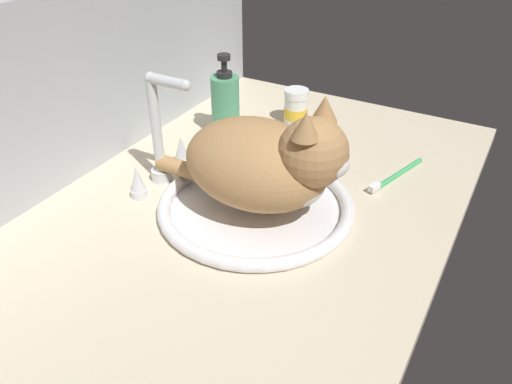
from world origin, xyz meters
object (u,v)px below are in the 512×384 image
faucet (161,143)px  cat (267,162)px  soap_pump_bottle (225,105)px  sink_basin (256,205)px  pill_bottle (296,108)px  toothbrush (395,176)px

faucet → cat: 23.32cm
cat → soap_pump_bottle: (23.56, 23.39, -3.35)cm
sink_basin → cat: size_ratio=0.93×
soap_pump_bottle → pill_bottle: bearing=-40.0°
soap_pump_bottle → toothbrush: bearing=-90.1°
sink_basin → pill_bottle: (37.06, 9.81, 2.89)cm
sink_basin → faucet: (0.00, 20.98, 7.51)cm
sink_basin → soap_pump_bottle: (23.54, 21.15, 6.38)cm
sink_basin → soap_pump_bottle: bearing=41.9°
sink_basin → faucet: size_ratio=1.59×
faucet → cat: (-0.02, -23.21, 2.22)cm
sink_basin → pill_bottle: pill_bottle is taller
pill_bottle → toothbrush: size_ratio=0.48×
sink_basin → pill_bottle: 38.45cm
faucet → pill_bottle: bearing=-16.8°
cat → toothbrush: size_ratio=2.19×
sink_basin → pill_bottle: size_ratio=4.22×
sink_basin → toothbrush: bearing=-39.0°
pill_bottle → toothbrush: (-13.59, -28.79, -3.32)cm
cat → toothbrush: bearing=-35.5°
pill_bottle → soap_pump_bottle: bearing=140.0°
sink_basin → soap_pump_bottle: 32.29cm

